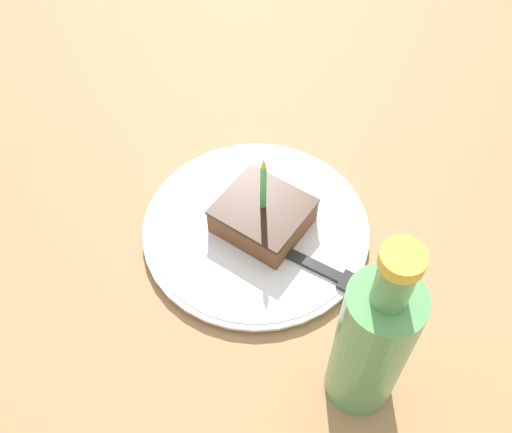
% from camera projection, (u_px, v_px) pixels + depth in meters
% --- Properties ---
extents(ground_plane, '(2.40, 2.40, 0.04)m').
position_uv_depth(ground_plane, '(271.00, 245.00, 0.71)').
color(ground_plane, '#9E754C').
rests_on(ground_plane, ground).
extents(plate, '(0.26, 0.26, 0.01)m').
position_uv_depth(plate, '(256.00, 229.00, 0.69)').
color(plate, silver).
rests_on(plate, ground_plane).
extents(cake_slice, '(0.09, 0.10, 0.11)m').
position_uv_depth(cake_slice, '(264.00, 214.00, 0.68)').
color(cake_slice, brown).
rests_on(cake_slice, plate).
extents(fork, '(0.03, 0.20, 0.01)m').
position_uv_depth(fork, '(307.00, 262.00, 0.66)').
color(fork, '#262626').
rests_on(fork, plate).
extents(bottle, '(0.06, 0.06, 0.23)m').
position_uv_depth(bottle, '(372.00, 343.00, 0.51)').
color(bottle, '#599959').
rests_on(bottle, ground_plane).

